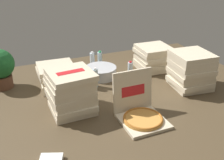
# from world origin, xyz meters

# --- Properties ---
(ground_plane) EXTENTS (3.20, 2.40, 0.02)m
(ground_plane) POSITION_xyz_m (0.00, 0.00, -0.01)
(ground_plane) COLOR #4C3D28
(open_pizza_box) EXTENTS (0.37, 0.42, 0.39)m
(open_pizza_box) POSITION_xyz_m (0.04, -0.44, 0.08)
(open_pizza_box) COLOR beige
(open_pizza_box) RESTS_ON ground_plane
(pizza_stack_right_near) EXTENTS (0.41, 0.41, 0.24)m
(pizza_stack_right_near) POSITION_xyz_m (-0.46, 0.45, 0.12)
(pizza_stack_right_near) COLOR beige
(pizza_stack_right_near) RESTS_ON ground_plane
(pizza_stack_center_far) EXTENTS (0.40, 0.41, 0.29)m
(pizza_stack_center_far) POSITION_xyz_m (0.72, 0.47, 0.14)
(pizza_stack_center_far) COLOR beige
(pizza_stack_center_far) RESTS_ON ground_plane
(pizza_stack_left_mid) EXTENTS (0.43, 0.43, 0.38)m
(pizza_stack_left_mid) POSITION_xyz_m (0.81, -0.11, 0.19)
(pizza_stack_left_mid) COLOR beige
(pizza_stack_left_mid) RESTS_ON ground_plane
(pizza_stack_center_near) EXTENTS (0.41, 0.41, 0.39)m
(pizza_stack_center_near) POSITION_xyz_m (-0.46, -0.07, 0.19)
(pizza_stack_center_near) COLOR beige
(pizza_stack_center_near) RESTS_ON ground_plane
(ice_bucket) EXTENTS (0.36, 0.36, 0.12)m
(ice_bucket) POSITION_xyz_m (0.04, 0.50, 0.06)
(ice_bucket) COLOR #B7BABF
(ice_bucket) RESTS_ON ground_plane
(water_bottle_0) EXTENTS (0.06, 0.06, 0.22)m
(water_bottle_0) POSITION_xyz_m (0.13, 0.76, 0.10)
(water_bottle_0) COLOR silver
(water_bottle_0) RESTS_ON ground_plane
(water_bottle_1) EXTENTS (0.06, 0.06, 0.22)m
(water_bottle_1) POSITION_xyz_m (0.04, 0.77, 0.10)
(water_bottle_1) COLOR silver
(water_bottle_1) RESTS_ON ground_plane
(water_bottle_2) EXTENTS (0.06, 0.06, 0.22)m
(water_bottle_2) POSITION_xyz_m (-0.10, 0.29, 0.10)
(water_bottle_2) COLOR silver
(water_bottle_2) RESTS_ON ground_plane
(water_bottle_3) EXTENTS (0.06, 0.06, 0.22)m
(water_bottle_3) POSITION_xyz_m (-0.17, 0.28, 0.10)
(water_bottle_3) COLOR silver
(water_bottle_3) RESTS_ON ground_plane
(water_bottle_4) EXTENTS (0.06, 0.06, 0.22)m
(water_bottle_4) POSITION_xyz_m (0.33, 0.32, 0.10)
(water_bottle_4) COLOR silver
(water_bottle_4) RESTS_ON ground_plane
(potted_plant) EXTENTS (0.31, 0.31, 0.42)m
(potted_plant) POSITION_xyz_m (-1.01, 0.66, 0.23)
(potted_plant) COLOR #513323
(potted_plant) RESTS_ON ground_plane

